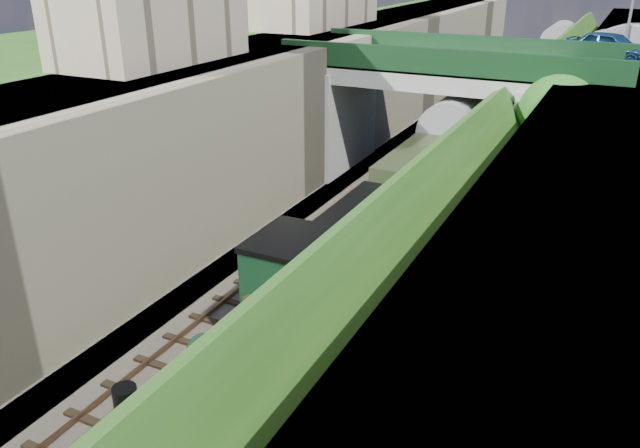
% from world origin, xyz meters
% --- Properties ---
extents(trackbed, '(10.00, 90.00, 0.20)m').
position_xyz_m(trackbed, '(0.00, 20.00, 0.10)').
color(trackbed, '#473F38').
rests_on(trackbed, ground).
extents(retaining_wall, '(1.00, 90.00, 7.00)m').
position_xyz_m(retaining_wall, '(-5.50, 20.00, 3.50)').
color(retaining_wall, '#756B56').
rests_on(retaining_wall, ground).
extents(street_plateau_left, '(6.00, 90.00, 7.00)m').
position_xyz_m(street_plateau_left, '(-9.00, 20.00, 3.50)').
color(street_plateau_left, '#262628').
rests_on(street_plateau_left, ground).
extents(embankment_slope, '(4.64, 90.00, 6.56)m').
position_xyz_m(embankment_slope, '(4.96, 19.88, 2.69)').
color(embankment_slope, '#1E4714').
rests_on(embankment_slope, ground).
extents(track_left, '(2.50, 90.00, 0.20)m').
position_xyz_m(track_left, '(-2.00, 20.00, 0.25)').
color(track_left, black).
rests_on(track_left, trackbed).
extents(track_right, '(2.50, 90.00, 0.20)m').
position_xyz_m(track_right, '(1.20, 20.00, 0.25)').
color(track_right, black).
rests_on(track_right, trackbed).
extents(road_bridge, '(16.00, 6.40, 7.25)m').
position_xyz_m(road_bridge, '(0.94, 24.00, 4.08)').
color(road_bridge, gray).
rests_on(road_bridge, ground).
extents(building_near, '(4.00, 8.00, 4.00)m').
position_xyz_m(building_near, '(-9.50, 14.00, 9.00)').
color(building_near, gray).
rests_on(building_near, street_plateau_left).
extents(tree, '(3.60, 3.80, 6.60)m').
position_xyz_m(tree, '(5.91, 21.49, 4.65)').
color(tree, black).
rests_on(tree, ground).
extents(car_blue, '(4.50, 2.96, 1.42)m').
position_xyz_m(car_blue, '(7.09, 27.82, 6.96)').
color(car_blue, '#112B4D').
rests_on(car_blue, street_plateau_right).
extents(locomotive, '(3.10, 10.22, 3.83)m').
position_xyz_m(locomotive, '(1.20, 3.83, 1.89)').
color(locomotive, black).
rests_on(locomotive, trackbed).
extents(tender, '(2.70, 6.00, 3.05)m').
position_xyz_m(tender, '(1.20, 11.20, 1.62)').
color(tender, black).
rests_on(tender, trackbed).
extents(coach_front, '(2.90, 18.00, 3.70)m').
position_xyz_m(coach_front, '(1.20, 23.80, 2.05)').
color(coach_front, black).
rests_on(coach_front, trackbed).
extents(coach_middle, '(2.90, 18.00, 3.70)m').
position_xyz_m(coach_middle, '(1.20, 42.60, 2.05)').
color(coach_middle, black).
rests_on(coach_middle, trackbed).
extents(coach_rear, '(2.90, 18.00, 3.70)m').
position_xyz_m(coach_rear, '(1.20, 61.40, 2.05)').
color(coach_rear, black).
rests_on(coach_rear, trackbed).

